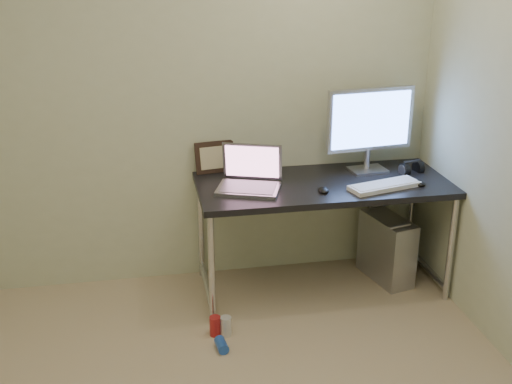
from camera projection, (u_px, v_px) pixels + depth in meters
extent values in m
cube|color=beige|center=(165.00, 98.00, 4.04)|extent=(3.50, 0.02, 2.50)
cube|color=black|center=(323.00, 185.00, 4.06)|extent=(1.60, 0.70, 0.04)
cylinder|color=silver|center=(212.00, 271.00, 3.78)|extent=(0.04, 0.04, 0.71)
cylinder|color=silver|center=(201.00, 228.00, 4.35)|extent=(0.04, 0.04, 0.71)
cylinder|color=silver|center=(451.00, 250.00, 4.04)|extent=(0.04, 0.04, 0.71)
cylinder|color=silver|center=(411.00, 212.00, 4.61)|extent=(0.04, 0.04, 0.71)
cylinder|color=silver|center=(207.00, 286.00, 4.17)|extent=(0.04, 0.62, 0.04)
cylinder|color=silver|center=(426.00, 266.00, 4.43)|extent=(0.04, 0.62, 0.04)
cube|color=#B3B3B8|center=(387.00, 248.00, 4.36)|extent=(0.29, 0.46, 0.45)
cylinder|color=#AAA9B0|center=(400.00, 226.00, 4.11)|extent=(0.16, 0.06, 0.02)
cylinder|color=#AAA9B0|center=(379.00, 206.00, 4.44)|extent=(0.16, 0.06, 0.02)
cylinder|color=black|center=(368.00, 210.00, 4.53)|extent=(0.01, 0.16, 0.69)
cylinder|color=black|center=(381.00, 213.00, 4.53)|extent=(0.02, 0.11, 0.71)
cylinder|color=#AD1F21|center=(215.00, 326.00, 3.77)|extent=(0.08, 0.08, 0.12)
cylinder|color=silver|center=(226.00, 326.00, 3.76)|extent=(0.08, 0.08, 0.12)
cylinder|color=blue|center=(222.00, 345.00, 3.64)|extent=(0.07, 0.12, 0.06)
cube|color=#AAA9B0|center=(248.00, 189.00, 3.92)|extent=(0.44, 0.37, 0.02)
cube|color=slate|center=(248.00, 187.00, 3.91)|extent=(0.38, 0.32, 0.00)
cube|color=gray|center=(252.00, 161.00, 4.01)|extent=(0.37, 0.18, 0.24)
cube|color=#7B4B62|center=(252.00, 162.00, 4.00)|extent=(0.33, 0.15, 0.21)
cube|color=#AAA9B0|center=(368.00, 170.00, 4.25)|extent=(0.26, 0.20, 0.02)
cylinder|color=#AAA9B0|center=(367.00, 158.00, 4.25)|extent=(0.04, 0.04, 0.13)
cube|color=#AAA9B0|center=(370.00, 119.00, 4.14)|extent=(0.59, 0.11, 0.41)
cube|color=#4D76DB|center=(372.00, 120.00, 4.12)|extent=(0.54, 0.07, 0.36)
cube|color=white|center=(384.00, 186.00, 3.95)|extent=(0.48, 0.26, 0.03)
ellipsoid|color=black|center=(419.00, 182.00, 4.01)|extent=(0.08, 0.12, 0.04)
ellipsoid|color=black|center=(324.00, 189.00, 3.89)|extent=(0.08, 0.11, 0.03)
cylinder|color=black|center=(404.00, 169.00, 4.21)|extent=(0.06, 0.10, 0.09)
cylinder|color=black|center=(419.00, 168.00, 4.23)|extent=(0.06, 0.10, 0.09)
cube|color=black|center=(412.00, 162.00, 4.20)|extent=(0.12, 0.04, 0.01)
cube|color=black|center=(215.00, 157.00, 4.20)|extent=(0.27, 0.12, 0.21)
cylinder|color=silver|center=(247.00, 166.00, 4.21)|extent=(0.01, 0.01, 0.10)
cylinder|color=white|center=(247.00, 157.00, 4.19)|extent=(0.04, 0.03, 0.04)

